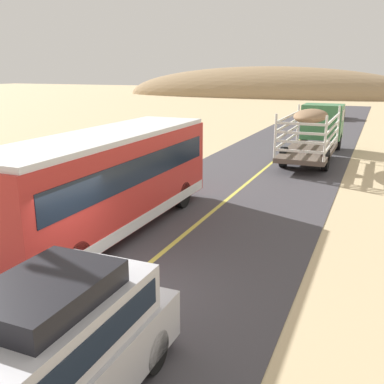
{
  "coord_description": "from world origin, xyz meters",
  "views": [
    {
      "loc": [
        5.39,
        -8.03,
        5.13
      ],
      "look_at": [
        0.0,
        4.66,
        1.28
      ],
      "focal_mm": 41.26,
      "sensor_mm": 36.0,
      "label": 1
    }
  ],
  "objects": [
    {
      "name": "ground_plane",
      "position": [
        0.0,
        0.0,
        0.0
      ],
      "size": [
        240.0,
        240.0,
        0.0
      ],
      "primitive_type": "plane",
      "color": "#CCB284"
    },
    {
      "name": "road_surface",
      "position": [
        0.0,
        0.0,
        0.01
      ],
      "size": [
        8.0,
        120.0,
        0.02
      ],
      "primitive_type": "cube",
      "color": "#423F44",
      "rests_on": "ground"
    },
    {
      "name": "road_centre_line",
      "position": [
        0.0,
        0.0,
        0.02
      ],
      "size": [
        0.16,
        117.6,
        0.0
      ],
      "primitive_type": "cube",
      "color": "#D8CC4C",
      "rests_on": "road_surface"
    },
    {
      "name": "suv_near",
      "position": [
        1.34,
        -3.69,
        1.15
      ],
      "size": [
        1.9,
        4.62,
        2.29
      ],
      "color": "silver",
      "rests_on": "road_surface"
    },
    {
      "name": "livestock_truck",
      "position": [
        1.91,
        19.85,
        1.79
      ],
      "size": [
        2.53,
        9.7,
        3.02
      ],
      "color": "#3F7F4C",
      "rests_on": "road_surface"
    },
    {
      "name": "bus",
      "position": [
        -2.37,
        3.42,
        1.75
      ],
      "size": [
        2.54,
        10.0,
        3.21
      ],
      "color": "red",
      "rests_on": "road_surface"
    },
    {
      "name": "car_far",
      "position": [
        0.85,
        41.47,
        0.69
      ],
      "size": [
        1.8,
        4.4,
        1.46
      ],
      "color": "#8C7259",
      "rests_on": "road_surface"
    },
    {
      "name": "distant_hill",
      "position": [
        -15.58,
        78.28,
        0.0
      ],
      "size": [
        59.23,
        17.65,
        11.28
      ],
      "primitive_type": "ellipsoid",
      "color": "#997C5A",
      "rests_on": "ground"
    }
  ]
}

